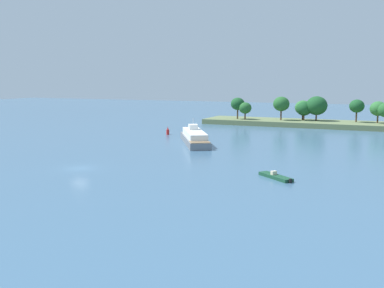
% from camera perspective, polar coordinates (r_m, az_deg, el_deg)
% --- Properties ---
extents(ground_plane, '(400.00, 400.00, 0.00)m').
position_cam_1_polar(ground_plane, '(68.59, -14.28, -3.06)').
color(ground_plane, '#3D607F').
extents(treeline_island, '(58.76, 14.39, 8.49)m').
position_cam_1_polar(treeline_island, '(131.77, 14.74, 3.41)').
color(treeline_island, '#66754C').
rests_on(treeline_island, ground).
extents(small_motorboat, '(5.44, 4.80, 0.94)m').
position_cam_1_polar(small_motorboat, '(60.83, 10.72, -4.15)').
color(small_motorboat, '#19472D').
rests_on(small_motorboat, ground).
extents(white_riverboat, '(13.50, 18.82, 5.15)m').
position_cam_1_polar(white_riverboat, '(92.16, 0.33, 0.84)').
color(white_riverboat, slate).
rests_on(white_riverboat, ground).
extents(channel_buoy_red, '(0.70, 0.70, 1.90)m').
position_cam_1_polar(channel_buoy_red, '(107.26, -3.14, 1.65)').
color(channel_buoy_red, red).
rests_on(channel_buoy_red, ground).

